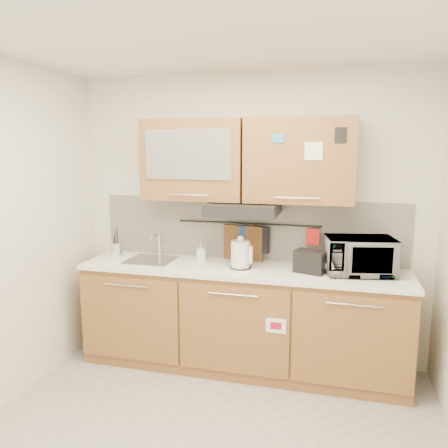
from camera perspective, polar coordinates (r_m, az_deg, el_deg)
The scene contains 18 objects.
ceiling at distance 2.59m, azimuth -3.66°, elevation 24.88°, with size 3.20×3.20×0.00m, color white.
wall_back at distance 4.00m, azimuth 3.28°, elevation 0.75°, with size 3.20×3.20×0.00m, color silver.
base_cabinet at distance 3.95m, azimuth 2.25°, elevation -12.85°, with size 2.80×0.64×0.88m.
countertop at distance 3.79m, azimuth 2.29°, elevation -5.94°, with size 2.82×0.62×0.04m, color white.
backsplash at distance 4.01m, azimuth 3.23°, elevation -0.69°, with size 2.80×0.02×0.56m, color silver.
upper_cabinets at distance 3.78m, azimuth 2.75°, elevation 8.31°, with size 1.82×0.37×0.70m.
range_hood at distance 3.74m, azimuth 2.54°, elevation 1.99°, with size 0.60×0.46×0.10m, color black.
sink at distance 4.06m, azimuth -9.48°, elevation -4.65°, with size 0.42×0.40×0.26m.
utensil_rail at distance 3.96m, azimuth 3.13°, elevation 0.07°, with size 0.02×0.02×1.30m, color black.
utensil_crock at distance 4.23m, azimuth -13.83°, elevation -3.25°, with size 0.12×0.12×0.28m.
kettle at distance 3.73m, azimuth 2.17°, elevation -4.10°, with size 0.21×0.20×0.28m.
toaster at distance 3.66m, azimuth 11.19°, elevation -4.80°, with size 0.28×0.22×0.19m.
microwave at distance 3.72m, azimuth 17.27°, elevation -4.00°, with size 0.54×0.37×0.30m, color #999999.
soap_bottle at distance 3.96m, azimuth -3.00°, elevation -3.65°, with size 0.08×0.08×0.18m, color #999999.
cutting_board at distance 4.00m, azimuth 2.50°, elevation -3.45°, with size 0.37×0.03×0.46m, color brown.
oven_mitt at distance 3.97m, azimuth 2.85°, elevation -1.61°, with size 0.12×0.03×0.19m, color #214397.
dark_pouch at distance 3.95m, azimuth 4.87°, elevation -2.05°, with size 0.15×0.04×0.24m, color black.
pot_holder at distance 3.89m, azimuth 11.57°, elevation -1.67°, with size 0.12×0.02×0.14m, color red.
Camera 1 is at (0.78, -2.38, 1.92)m, focal length 35.00 mm.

